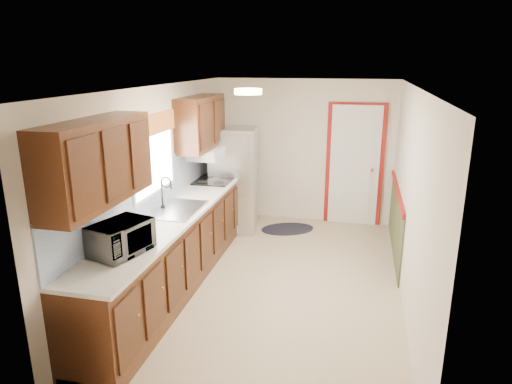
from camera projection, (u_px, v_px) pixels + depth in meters
The scene contains 8 objects.
room_shell at pixel (277, 191), 5.38m from camera, with size 3.20×5.20×2.52m.
kitchen_run at pixel (172, 222), 5.48m from camera, with size 0.63×4.00×2.20m.
back_wall_trim at pixel (363, 176), 7.32m from camera, with size 1.12×2.30×2.08m.
ceiling_fixture at pixel (248, 92), 4.94m from camera, with size 0.30×0.30×0.06m, color #FFD88C.
microwave at pixel (121, 235), 4.24m from camera, with size 0.55×0.31×0.37m, color white.
refrigerator at pixel (234, 179), 7.35m from camera, with size 0.78×0.75×1.67m.
rug at pixel (287, 229), 7.53m from camera, with size 0.87×0.56×0.01m, color black.
cooktop at pixel (214, 180), 6.85m from camera, with size 0.53×0.63×0.02m, color black.
Camera 1 is at (0.92, -5.10, 2.69)m, focal length 32.00 mm.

